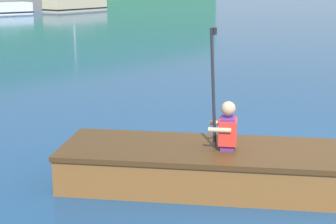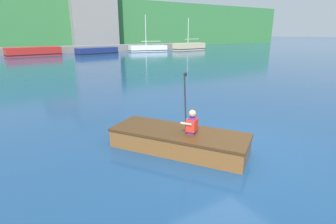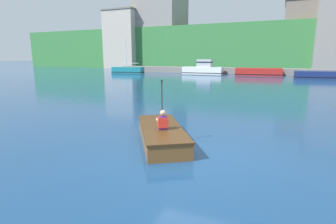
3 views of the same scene
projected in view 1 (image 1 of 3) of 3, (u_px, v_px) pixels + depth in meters
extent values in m
plane|color=navy|center=(306.00, 174.00, 6.58)|extent=(300.00, 300.00, 0.00)
cube|color=#CCB789|center=(76.00, 4.00, 41.97)|extent=(5.73, 2.34, 1.08)
cube|color=black|center=(76.00, 9.00, 42.06)|extent=(5.78, 2.38, 0.10)
cube|color=brown|center=(199.00, 166.00, 6.17)|extent=(2.74, 3.35, 0.48)
cube|color=#432A13|center=(200.00, 150.00, 6.12)|extent=(2.79, 3.41, 0.06)
cube|color=#432A13|center=(200.00, 151.00, 6.12)|extent=(2.32, 2.86, 0.02)
cone|color=brown|center=(73.00, 159.00, 6.37)|extent=(0.55, 0.55, 0.43)
cube|color=brown|center=(220.00, 152.00, 6.09)|extent=(0.99, 0.73, 0.03)
cube|color=#592672|center=(228.00, 133.00, 6.02)|extent=(0.29, 0.27, 0.38)
cube|color=red|center=(228.00, 131.00, 6.01)|extent=(0.36, 0.33, 0.29)
sphere|color=tan|center=(228.00, 109.00, 5.94)|extent=(0.17, 0.17, 0.17)
cylinder|color=tan|center=(221.00, 123.00, 6.15)|extent=(0.19, 0.25, 0.06)
cylinder|color=tan|center=(220.00, 130.00, 5.87)|extent=(0.19, 0.25, 0.06)
cylinder|color=#232328|center=(213.00, 89.00, 5.91)|extent=(0.09, 0.11, 1.39)
cylinder|color=black|center=(215.00, 31.00, 5.75)|extent=(0.05, 0.05, 0.08)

